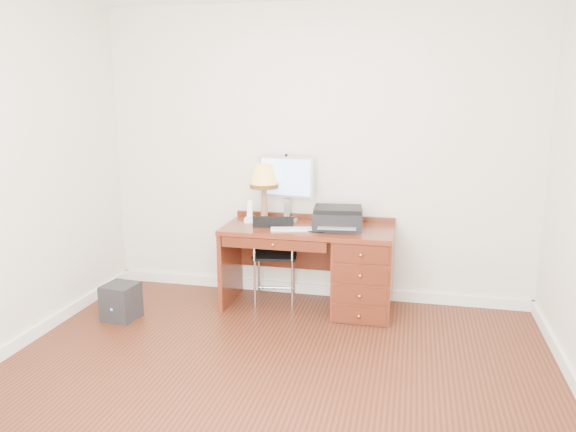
% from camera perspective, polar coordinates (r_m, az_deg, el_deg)
% --- Properties ---
extents(ground, '(4.00, 4.00, 0.00)m').
position_cam_1_polar(ground, '(3.96, -1.96, -16.53)').
color(ground, '#3C190D').
rests_on(ground, ground).
extents(room_shell, '(4.00, 4.00, 4.00)m').
position_cam_1_polar(room_shell, '(4.48, 0.12, -12.15)').
color(room_shell, silver).
rests_on(room_shell, ground).
extents(desk, '(1.50, 0.67, 0.75)m').
position_cam_1_polar(desk, '(5.01, 5.67, -5.05)').
color(desk, maroon).
rests_on(desk, ground).
extents(monitor, '(0.52, 0.19, 0.60)m').
position_cam_1_polar(monitor, '(5.15, -0.23, 3.63)').
color(monitor, silver).
rests_on(monitor, desk).
extents(keyboard, '(0.41, 0.20, 0.02)m').
position_cam_1_polar(keyboard, '(4.86, 0.59, -1.34)').
color(keyboard, white).
rests_on(keyboard, desk).
extents(mouse_pad, '(0.21, 0.21, 0.04)m').
position_cam_1_polar(mouse_pad, '(4.86, 3.10, -1.28)').
color(mouse_pad, black).
rests_on(mouse_pad, desk).
extents(printer, '(0.46, 0.37, 0.19)m').
position_cam_1_polar(printer, '(4.91, 5.08, -0.19)').
color(printer, black).
rests_on(printer, desk).
extents(leg_lamp, '(0.26, 0.26, 0.53)m').
position_cam_1_polar(leg_lamp, '(5.10, -2.46, 3.70)').
color(leg_lamp, black).
rests_on(leg_lamp, desk).
extents(phone, '(0.10, 0.10, 0.20)m').
position_cam_1_polar(phone, '(5.15, -3.88, 0.02)').
color(phone, white).
rests_on(phone, desk).
extents(pen_cup, '(0.08, 0.08, 0.11)m').
position_cam_1_polar(pen_cup, '(5.14, 4.97, -0.08)').
color(pen_cup, black).
rests_on(pen_cup, desk).
extents(chair, '(0.46, 0.46, 0.85)m').
position_cam_1_polar(chair, '(5.13, -1.51, -3.40)').
color(chair, black).
rests_on(chair, ground).
extents(equipment_box, '(0.29, 0.29, 0.31)m').
position_cam_1_polar(equipment_box, '(5.09, -16.60, -8.33)').
color(equipment_box, black).
rests_on(equipment_box, ground).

